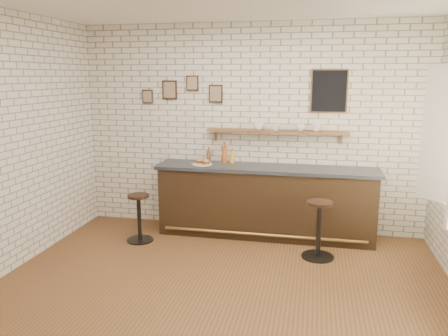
{
  "coord_description": "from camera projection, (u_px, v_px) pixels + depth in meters",
  "views": [
    {
      "loc": [
        0.93,
        -4.27,
        2.26
      ],
      "look_at": [
        -0.15,
        0.9,
        1.14
      ],
      "focal_mm": 35.0,
      "sensor_mm": 36.0,
      "label": 1
    }
  ],
  "objects": [
    {
      "name": "shelf_cup_b",
      "position": [
        276.0,
        127.0,
        6.16
      ],
      "size": [
        0.13,
        0.13,
        0.09
      ],
      "primitive_type": "imported",
      "rotation": [
        0.0,
        0.0,
        0.66
      ],
      "color": "white",
      "rests_on": "wall_shelf"
    },
    {
      "name": "wall_shelf",
      "position": [
        277.0,
        132.0,
        6.18
      ],
      "size": [
        2.0,
        0.18,
        0.18
      ],
      "color": "brown",
      "rests_on": "ground"
    },
    {
      "name": "shelf_cup_c",
      "position": [
        301.0,
        128.0,
        6.1
      ],
      "size": [
        0.12,
        0.12,
        0.09
      ],
      "primitive_type": "imported",
      "rotation": [
        0.0,
        0.0,
        1.62
      ],
      "color": "white",
      "rests_on": "wall_shelf"
    },
    {
      "name": "bitters_bottle_amber",
      "position": [
        224.0,
        154.0,
        6.37
      ],
      "size": [
        0.07,
        0.07,
        0.3
      ],
      "color": "#A44B1A",
      "rests_on": "bar_counter"
    },
    {
      "name": "bitters_bottle_white",
      "position": [
        224.0,
        156.0,
        6.37
      ],
      "size": [
        0.06,
        0.06,
        0.24
      ],
      "color": "silver",
      "rests_on": "bar_counter"
    },
    {
      "name": "potato_chips",
      "position": [
        201.0,
        164.0,
        6.24
      ],
      "size": [
        0.27,
        0.18,
        0.0
      ],
      "color": "gold",
      "rests_on": "sandwich_plate"
    },
    {
      "name": "ciabatta_sandwich",
      "position": [
        203.0,
        161.0,
        6.23
      ],
      "size": [
        0.23,
        0.17,
        0.07
      ],
      "color": "tan",
      "rests_on": "sandwich_plate"
    },
    {
      "name": "condiment_bottle_yellow",
      "position": [
        232.0,
        157.0,
        6.35
      ],
      "size": [
        0.06,
        0.06,
        0.2
      ],
      "color": "gold",
      "rests_on": "bar_counter"
    },
    {
      "name": "bar_stool_left",
      "position": [
        139.0,
        216.0,
        6.03
      ],
      "size": [
        0.38,
        0.38,
        0.66
      ],
      "color": "black",
      "rests_on": "ground"
    },
    {
      "name": "bitters_bottle_brown",
      "position": [
        209.0,
        156.0,
        6.42
      ],
      "size": [
        0.07,
        0.07,
        0.22
      ],
      "color": "brown",
      "rests_on": "bar_counter"
    },
    {
      "name": "bar_stool_right",
      "position": [
        319.0,
        228.0,
        5.46
      ],
      "size": [
        0.41,
        0.41,
        0.73
      ],
      "color": "black",
      "rests_on": "ground"
    },
    {
      "name": "sandwich_plate",
      "position": [
        202.0,
        164.0,
        6.24
      ],
      "size": [
        0.28,
        0.28,
        0.01
      ],
      "primitive_type": "cylinder",
      "color": "white",
      "rests_on": "bar_counter"
    },
    {
      "name": "shelf_cup_a",
      "position": [
        259.0,
        126.0,
        6.21
      ],
      "size": [
        0.18,
        0.18,
        0.11
      ],
      "primitive_type": "imported",
      "rotation": [
        0.0,
        0.0,
        0.46
      ],
      "color": "white",
      "rests_on": "wall_shelf"
    },
    {
      "name": "ground",
      "position": [
        221.0,
        288.0,
        4.74
      ],
      "size": [
        5.0,
        5.0,
        0.0
      ],
      "primitive_type": "plane",
      "color": "brown",
      "rests_on": "ground"
    },
    {
      "name": "bar_counter",
      "position": [
        265.0,
        201.0,
        6.21
      ],
      "size": [
        3.1,
        0.65,
        1.01
      ],
      "color": "#2F2011",
      "rests_on": "ground"
    },
    {
      "name": "back_wall_decor",
      "position": [
        266.0,
        91.0,
        6.17
      ],
      "size": [
        2.96,
        0.02,
        0.56
      ],
      "color": "black",
      "rests_on": "ground"
    },
    {
      "name": "shelf_cup_d",
      "position": [
        316.0,
        128.0,
        6.05
      ],
      "size": [
        0.14,
        0.14,
        0.1
      ],
      "primitive_type": "imported",
      "rotation": [
        0.0,
        0.0,
        0.29
      ],
      "color": "white",
      "rests_on": "wall_shelf"
    }
  ]
}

